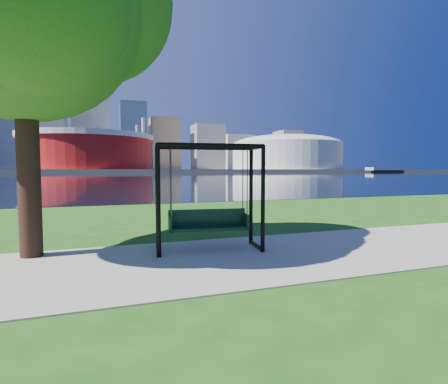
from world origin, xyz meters
name	(u,v)px	position (x,y,z in m)	size (l,w,h in m)	color
ground	(234,252)	(0.00, 0.00, 0.00)	(900.00, 900.00, 0.00)	#1E5114
path	(243,257)	(0.00, -0.50, 0.01)	(120.00, 4.00, 0.03)	#9E937F
river	(111,176)	(0.00, 102.00, 0.01)	(900.00, 180.00, 0.02)	black
far_bank	(104,170)	(0.00, 306.00, 1.00)	(900.00, 228.00, 2.00)	#937F60
stadium	(88,150)	(-10.00, 235.00, 14.23)	(83.00, 83.00, 32.00)	maroon
arena	(286,152)	(135.00, 235.00, 15.87)	(84.00, 84.00, 26.56)	beige
skyline	(98,130)	(-4.27, 319.39, 35.89)	(392.00, 66.00, 96.50)	gray
swing	(208,200)	(-0.51, 0.38, 1.20)	(2.55, 1.36, 2.49)	black
barge	(383,170)	(178.37, 180.58, 1.47)	(33.20, 12.77, 3.23)	black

